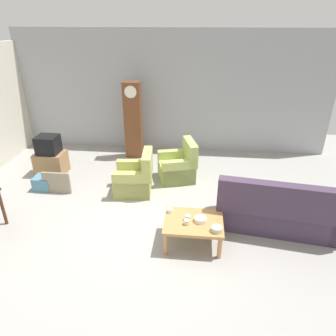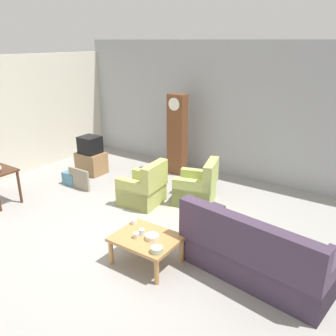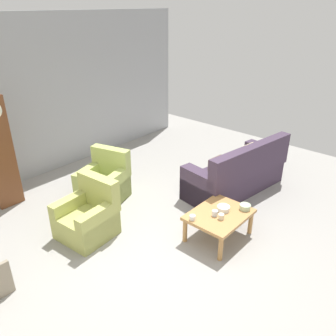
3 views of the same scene
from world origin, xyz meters
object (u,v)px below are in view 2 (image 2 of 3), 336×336
(cup_white_porcelain, at_px, (134,222))
(bowl_white_stacked, at_px, (152,237))
(armchair_olive_near, at_px, (144,190))
(bowl_shallow_green, at_px, (157,250))
(armchair_olive_far, at_px, (197,188))
(tv_crt, at_px, (90,145))
(grandfather_clock, at_px, (177,135))
(storage_box_blue, at_px, (73,177))
(cup_cream_tall, at_px, (136,235))
(tv_stand_cabinet, at_px, (91,163))
(cup_blue_rimmed, at_px, (142,232))
(framed_picture_leaning, at_px, (79,179))
(coffee_table_wood, at_px, (146,241))
(couch_floral, at_px, (254,256))

(cup_white_porcelain, relative_size, bowl_white_stacked, 0.45)
(armchair_olive_near, xyz_separation_m, bowl_shallow_green, (1.65, -1.80, 0.17))
(armchair_olive_near, xyz_separation_m, armchair_olive_far, (0.88, 0.69, 0.00))
(tv_crt, xyz_separation_m, cup_white_porcelain, (3.06, -2.02, -0.27))
(grandfather_clock, height_order, storage_box_blue, grandfather_clock)
(storage_box_blue, distance_m, cup_white_porcelain, 3.21)
(cup_cream_tall, bearing_deg, tv_stand_cabinet, 145.34)
(cup_white_porcelain, distance_m, cup_blue_rimmed, 0.36)
(framed_picture_leaning, relative_size, cup_white_porcelain, 6.68)
(coffee_table_wood, xyz_separation_m, tv_stand_cabinet, (-3.47, 2.22, -0.11))
(armchair_olive_near, relative_size, cup_blue_rimmed, 10.49)
(grandfather_clock, xyz_separation_m, tv_stand_cabinet, (-1.78, -1.23, -0.73))
(cup_cream_tall, bearing_deg, armchair_olive_near, 125.17)
(tv_stand_cabinet, bearing_deg, coffee_table_wood, -32.65)
(coffee_table_wood, xyz_separation_m, cup_white_porcelain, (-0.40, 0.20, 0.10))
(grandfather_clock, distance_m, framed_picture_leaning, 2.58)
(armchair_olive_near, bearing_deg, coffee_table_wood, -50.72)
(coffee_table_wood, distance_m, cup_white_porcelain, 0.46)
(tv_stand_cabinet, height_order, bowl_shallow_green, tv_stand_cabinet)
(armchair_olive_near, height_order, cup_blue_rimmed, armchair_olive_near)
(armchair_olive_far, xyz_separation_m, cup_blue_rimmed, (0.31, -2.24, 0.18))
(storage_box_blue, xyz_separation_m, cup_blue_rimmed, (3.23, -1.47, 0.34))
(framed_picture_leaning, bearing_deg, bowl_shallow_green, -25.33)
(armchair_olive_far, height_order, framed_picture_leaning, armchair_olive_far)
(cup_blue_rimmed, bearing_deg, cup_cream_tall, -94.62)
(framed_picture_leaning, xyz_separation_m, storage_box_blue, (-0.37, 0.14, -0.09))
(couch_floral, xyz_separation_m, cup_white_porcelain, (-1.87, -0.36, 0.12))
(cup_cream_tall, bearing_deg, cup_blue_rimmed, 85.38)
(couch_floral, distance_m, cup_cream_tall, 1.71)
(bowl_white_stacked, relative_size, bowl_shallow_green, 1.15)
(tv_stand_cabinet, bearing_deg, framed_picture_leaning, -59.69)
(bowl_shallow_green, bearing_deg, bowl_white_stacked, 137.80)
(cup_blue_rimmed, bearing_deg, bowl_white_stacked, -4.76)
(armchair_olive_far, bearing_deg, cup_blue_rimmed, -82.00)
(coffee_table_wood, distance_m, cup_blue_rimmed, 0.15)
(tv_crt, xyz_separation_m, framed_picture_leaning, (0.52, -0.88, -0.51))
(storage_box_blue, xyz_separation_m, cup_white_porcelain, (2.92, -1.28, 0.33))
(armchair_olive_near, relative_size, grandfather_clock, 0.46)
(armchair_olive_near, xyz_separation_m, coffee_table_wood, (1.29, -1.57, 0.07))
(cup_cream_tall, bearing_deg, armchair_olive_far, 97.37)
(tv_stand_cabinet, bearing_deg, grandfather_clock, 34.64)
(tv_stand_cabinet, height_order, cup_cream_tall, tv_stand_cabinet)
(coffee_table_wood, relative_size, framed_picture_leaning, 1.60)
(framed_picture_leaning, distance_m, cup_white_porcelain, 2.80)
(bowl_white_stacked, bearing_deg, tv_stand_cabinet, 148.15)
(armchair_olive_far, relative_size, storage_box_blue, 2.58)
(couch_floral, distance_m, framed_picture_leaning, 4.48)
(tv_stand_cabinet, height_order, cup_blue_rimmed, tv_stand_cabinet)
(armchair_olive_near, distance_m, cup_blue_rimmed, 1.97)
(armchair_olive_near, height_order, cup_cream_tall, armchair_olive_near)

